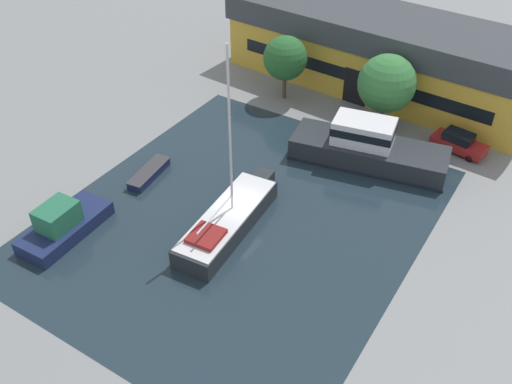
% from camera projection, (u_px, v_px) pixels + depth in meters
% --- Properties ---
extents(ground_plane, '(440.00, 440.00, 0.00)m').
position_uv_depth(ground_plane, '(240.00, 219.00, 40.57)').
color(ground_plane, gray).
extents(water_canal, '(24.02, 28.42, 0.01)m').
position_uv_depth(water_canal, '(240.00, 219.00, 40.57)').
color(water_canal, '#1E2D38').
rests_on(water_canal, ground).
extents(warehouse_building, '(31.05, 11.33, 7.14)m').
position_uv_depth(warehouse_building, '(380.00, 52.00, 54.34)').
color(warehouse_building, gold).
rests_on(warehouse_building, ground).
extents(quay_tree_near_building, '(4.95, 4.95, 6.63)m').
position_uv_depth(quay_tree_near_building, '(387.00, 83.00, 48.01)').
color(quay_tree_near_building, brown).
rests_on(quay_tree_near_building, ground).
extents(quay_tree_by_water, '(4.08, 4.08, 6.10)m').
position_uv_depth(quay_tree_by_water, '(285.00, 58.00, 52.19)').
color(quay_tree_by_water, brown).
rests_on(quay_tree_by_water, ground).
extents(parked_car, '(4.66, 2.51, 1.70)m').
position_uv_depth(parked_car, '(459.00, 142.00, 46.90)').
color(parked_car, maroon).
rests_on(parked_car, ground).
extents(sailboat_moored, '(3.68, 11.18, 13.40)m').
position_uv_depth(sailboat_moored, '(229.00, 219.00, 39.26)').
color(sailboat_moored, '#23282D').
rests_on(sailboat_moored, water_canal).
extents(motor_cruiser, '(12.96, 6.27, 3.75)m').
position_uv_depth(motor_cruiser, '(367.00, 148.00, 45.35)').
color(motor_cruiser, '#23282D').
rests_on(motor_cruiser, water_canal).
extents(small_dinghy, '(1.88, 4.55, 0.66)m').
position_uv_depth(small_dinghy, '(149.00, 173.00, 44.33)').
color(small_dinghy, '#19234C').
rests_on(small_dinghy, water_canal).
extents(cabin_boat, '(3.14, 6.77, 2.61)m').
position_uv_depth(cabin_boat, '(63.00, 224.00, 38.72)').
color(cabin_boat, '#19234C').
rests_on(cabin_boat, water_canal).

